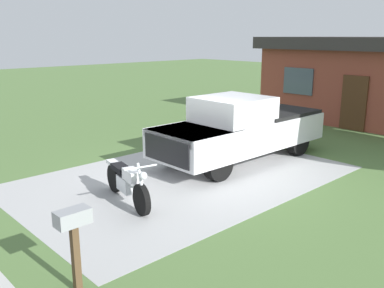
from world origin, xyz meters
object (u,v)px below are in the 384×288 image
Objects in this scene: pickup_truck at (242,128)px; mailbox at (74,229)px; neighbor_house at (384,79)px; motorcycle at (127,182)px.

pickup_truck is 4.48× the size of mailbox.
pickup_truck is at bearing 111.77° from mailbox.
neighbor_house is at bearing 98.76° from mailbox.
pickup_truck is 7.32m from mailbox.
neighbor_house is (-2.39, 15.49, 0.81)m from mailbox.
mailbox is 15.69m from neighbor_house.
pickup_truck reaches higher than motorcycle.
motorcycle is at bearing -84.04° from pickup_truck.
pickup_truck is 8.74m from neighbor_house.
pickup_truck is (-0.46, 4.37, 0.48)m from motorcycle.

